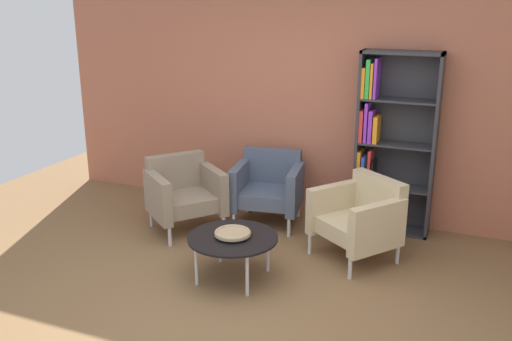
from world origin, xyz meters
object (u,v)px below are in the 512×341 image
(bookshelf_tall, at_px, (387,145))
(coffee_table_low, at_px, (233,240))
(decorative_bowl, at_px, (233,233))
(armchair_near_window, at_px, (184,192))
(armchair_spare_guest, at_px, (268,186))
(armchair_corner_red, at_px, (360,217))

(bookshelf_tall, relative_size, coffee_table_low, 2.37)
(bookshelf_tall, distance_m, decorative_bowl, 2.01)
(decorative_bowl, relative_size, armchair_near_window, 0.34)
(armchair_near_window, bearing_deg, armchair_spare_guest, -16.35)
(coffee_table_low, height_order, decorative_bowl, decorative_bowl)
(coffee_table_low, relative_size, armchair_corner_red, 0.84)
(decorative_bowl, distance_m, armchair_corner_red, 1.26)
(bookshelf_tall, relative_size, armchair_corner_red, 2.01)
(bookshelf_tall, relative_size, decorative_bowl, 5.94)
(decorative_bowl, distance_m, armchair_near_window, 1.26)
(armchair_spare_guest, bearing_deg, coffee_table_low, -90.81)
(decorative_bowl, bearing_deg, armchair_near_window, 139.13)
(bookshelf_tall, bearing_deg, decorative_bowl, -121.52)
(armchair_corner_red, xyz_separation_m, armchair_near_window, (-1.89, -0.02, 0.00))
(coffee_table_low, bearing_deg, decorative_bowl, -104.04)
(bookshelf_tall, distance_m, armchair_near_window, 2.20)
(bookshelf_tall, distance_m, armchair_corner_red, 0.97)
(coffee_table_low, bearing_deg, armchair_corner_red, 41.83)
(coffee_table_low, distance_m, armchair_corner_red, 1.26)
(bookshelf_tall, relative_size, armchair_spare_guest, 2.36)
(decorative_bowl, bearing_deg, coffee_table_low, 75.96)
(armchair_spare_guest, bearing_deg, bookshelf_tall, 5.64)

